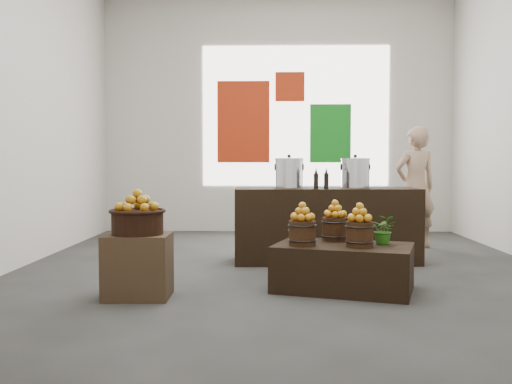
{
  "coord_description": "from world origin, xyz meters",
  "views": [
    {
      "loc": [
        -0.16,
        -6.4,
        1.2
      ],
      "look_at": [
        -0.29,
        -0.4,
        0.89
      ],
      "focal_mm": 40.0,
      "sensor_mm": 36.0,
      "label": 1
    }
  ],
  "objects_px": {
    "counter": "(326,225)",
    "shopper": "(415,187)",
    "display_table": "(343,267)",
    "stock_pot_center": "(355,174)",
    "wicker_basket": "(138,223)",
    "crate": "(138,266)",
    "stock_pot_left": "(289,174)"
  },
  "relations": [
    {
      "from": "display_table",
      "to": "stock_pot_center",
      "type": "bearing_deg",
      "value": 94.86
    },
    {
      "from": "crate",
      "to": "wicker_basket",
      "type": "distance_m",
      "value": 0.39
    },
    {
      "from": "counter",
      "to": "shopper",
      "type": "bearing_deg",
      "value": 37.98
    },
    {
      "from": "wicker_basket",
      "to": "counter",
      "type": "xyz_separation_m",
      "value": [
        1.85,
        1.86,
        -0.22
      ]
    },
    {
      "from": "crate",
      "to": "stock_pot_center",
      "type": "distance_m",
      "value": 2.99
    },
    {
      "from": "wicker_basket",
      "to": "display_table",
      "type": "height_order",
      "value": "wicker_basket"
    },
    {
      "from": "crate",
      "to": "display_table",
      "type": "bearing_deg",
      "value": 10.17
    },
    {
      "from": "wicker_basket",
      "to": "stock_pot_center",
      "type": "xyz_separation_m",
      "value": [
        2.2,
        1.88,
        0.39
      ]
    },
    {
      "from": "wicker_basket",
      "to": "stock_pot_left",
      "type": "xyz_separation_m",
      "value": [
        1.4,
        1.85,
        0.39
      ]
    },
    {
      "from": "wicker_basket",
      "to": "counter",
      "type": "bearing_deg",
      "value": 45.2
    },
    {
      "from": "counter",
      "to": "stock_pot_center",
      "type": "distance_m",
      "value": 0.71
    },
    {
      "from": "counter",
      "to": "stock_pot_center",
      "type": "height_order",
      "value": "stock_pot_center"
    },
    {
      "from": "display_table",
      "to": "counter",
      "type": "distance_m",
      "value": 1.55
    },
    {
      "from": "wicker_basket",
      "to": "shopper",
      "type": "distance_m",
      "value": 4.4
    },
    {
      "from": "stock_pot_left",
      "to": "display_table",
      "type": "bearing_deg",
      "value": -73.12
    },
    {
      "from": "display_table",
      "to": "shopper",
      "type": "relative_size",
      "value": 0.73
    },
    {
      "from": "shopper",
      "to": "crate",
      "type": "bearing_deg",
      "value": 27.27
    },
    {
      "from": "crate",
      "to": "stock_pot_left",
      "type": "bearing_deg",
      "value": 52.76
    },
    {
      "from": "display_table",
      "to": "counter",
      "type": "xyz_separation_m",
      "value": [
        -0.01,
        1.53,
        0.23
      ]
    },
    {
      "from": "wicker_basket",
      "to": "stock_pot_center",
      "type": "relative_size",
      "value": 1.34
    },
    {
      "from": "counter",
      "to": "shopper",
      "type": "xyz_separation_m",
      "value": [
        1.36,
        1.14,
        0.4
      ]
    },
    {
      "from": "stock_pot_center",
      "to": "shopper",
      "type": "relative_size",
      "value": 0.2
    },
    {
      "from": "wicker_basket",
      "to": "counter",
      "type": "distance_m",
      "value": 2.63
    },
    {
      "from": "stock_pot_center",
      "to": "display_table",
      "type": "bearing_deg",
      "value": -102.27
    },
    {
      "from": "crate",
      "to": "stock_pot_center",
      "type": "height_order",
      "value": "stock_pot_center"
    },
    {
      "from": "crate",
      "to": "shopper",
      "type": "bearing_deg",
      "value": 43.15
    },
    {
      "from": "crate",
      "to": "shopper",
      "type": "height_order",
      "value": "shopper"
    },
    {
      "from": "display_table",
      "to": "shopper",
      "type": "xyz_separation_m",
      "value": [
        1.34,
        2.67,
        0.64
      ]
    },
    {
      "from": "display_table",
      "to": "shopper",
      "type": "bearing_deg",
      "value": 80.42
    },
    {
      "from": "counter",
      "to": "crate",
      "type": "bearing_deg",
      "value": -136.95
    },
    {
      "from": "counter",
      "to": "shopper",
      "type": "relative_size",
      "value": 1.28
    },
    {
      "from": "counter",
      "to": "stock_pot_left",
      "type": "xyz_separation_m",
      "value": [
        -0.45,
        -0.02,
        0.62
      ]
    }
  ]
}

